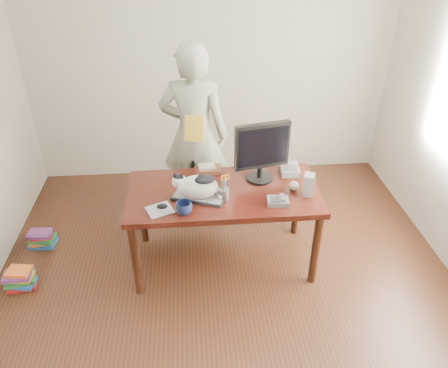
% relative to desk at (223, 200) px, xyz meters
% --- Properties ---
extents(room, '(4.50, 4.50, 4.50)m').
position_rel_desk_xyz_m(room, '(0.00, -0.68, 0.75)').
color(room, black).
rests_on(room, ground).
extents(desk, '(1.60, 0.80, 0.75)m').
position_rel_desk_xyz_m(desk, '(0.00, 0.00, 0.00)').
color(desk, black).
rests_on(desk, ground).
extents(keyboard, '(0.46, 0.30, 0.03)m').
position_rel_desk_xyz_m(keyboard, '(-0.21, -0.18, 0.16)').
color(keyboard, black).
rests_on(keyboard, desk).
extents(cat, '(0.41, 0.30, 0.24)m').
position_rel_desk_xyz_m(cat, '(-0.23, -0.18, 0.27)').
color(cat, white).
rests_on(cat, keyboard).
extents(monitor, '(0.47, 0.27, 0.53)m').
position_rel_desk_xyz_m(monitor, '(0.33, 0.07, 0.45)').
color(monitor, black).
rests_on(monitor, desk).
extents(pen_cup, '(0.12, 0.12, 0.23)m').
position_rel_desk_xyz_m(pen_cup, '(-0.01, -0.21, 0.21)').
color(pen_cup, gray).
rests_on(pen_cup, desk).
extents(mousepad, '(0.25, 0.24, 0.00)m').
position_rel_desk_xyz_m(mousepad, '(-0.52, -0.31, 0.15)').
color(mousepad, '#A7ACB3').
rests_on(mousepad, desk).
extents(mouse, '(0.10, 0.09, 0.04)m').
position_rel_desk_xyz_m(mouse, '(-0.50, -0.29, 0.17)').
color(mouse, black).
rests_on(mouse, mousepad).
extents(coffee_mug, '(0.18, 0.18, 0.10)m').
position_rel_desk_xyz_m(coffee_mug, '(-0.33, -0.37, 0.20)').
color(coffee_mug, '#0D1735').
rests_on(coffee_mug, desk).
extents(phone, '(0.18, 0.15, 0.08)m').
position_rel_desk_xyz_m(phone, '(0.42, -0.30, 0.17)').
color(phone, slate).
rests_on(phone, desk).
extents(speaker, '(0.11, 0.11, 0.19)m').
position_rel_desk_xyz_m(speaker, '(0.69, -0.19, 0.24)').
color(speaker, '#A5A5A7').
rests_on(speaker, desk).
extents(baseball, '(0.08, 0.08, 0.08)m').
position_rel_desk_xyz_m(baseball, '(0.59, -0.11, 0.19)').
color(baseball, beige).
rests_on(baseball, desk).
extents(book_stack, '(0.23, 0.18, 0.08)m').
position_rel_desk_xyz_m(book_stack, '(-0.11, 0.21, 0.18)').
color(book_stack, '#461216').
rests_on(book_stack, desk).
extents(calculator, '(0.17, 0.23, 0.07)m').
position_rel_desk_xyz_m(calculator, '(0.61, 0.18, 0.18)').
color(calculator, slate).
rests_on(calculator, desk).
extents(person, '(0.73, 0.56, 1.81)m').
position_rel_desk_xyz_m(person, '(-0.22, 0.69, 0.30)').
color(person, beige).
rests_on(person, ground).
extents(held_book, '(0.19, 0.14, 0.24)m').
position_rel_desk_xyz_m(held_book, '(-0.22, 0.52, 0.45)').
color(held_book, yellow).
rests_on(held_book, person).
extents(book_pile_a, '(0.27, 0.22, 0.18)m').
position_rel_desk_xyz_m(book_pile_a, '(-1.75, -0.28, -0.51)').
color(book_pile_a, '#AC1918').
rests_on(book_pile_a, ground).
extents(book_pile_b, '(0.26, 0.20, 0.15)m').
position_rel_desk_xyz_m(book_pile_b, '(-1.72, 0.27, -0.53)').
color(book_pile_b, '#1A51A0').
rests_on(book_pile_b, ground).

